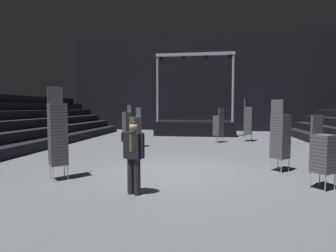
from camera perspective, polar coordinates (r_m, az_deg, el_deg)
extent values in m
cube|color=#515459|center=(8.59, 1.69, -9.77)|extent=(22.00, 30.00, 0.10)
cube|color=black|center=(23.39, 6.26, 8.90)|extent=(22.00, 0.30, 8.00)
cube|color=black|center=(12.31, -31.43, -4.85)|extent=(0.75, 24.00, 0.45)
cube|color=black|center=(19.81, 5.74, -0.36)|extent=(5.57, 3.07, 0.99)
cylinder|color=#9EA0A8|center=(18.82, -2.21, 7.83)|extent=(0.16, 0.16, 4.53)
cylinder|color=#9EA0A8|center=(18.55, 13.51, 7.78)|extent=(0.16, 0.16, 4.53)
cube|color=#9EA0A8|center=(18.80, 5.64, 14.78)|extent=(5.27, 0.20, 0.20)
cylinder|color=black|center=(19.02, -1.47, 14.00)|extent=(0.18, 0.18, 0.22)
cylinder|color=black|center=(18.82, 3.25, 14.10)|extent=(0.18, 0.18, 0.22)
cylinder|color=black|center=(18.74, 8.03, 14.11)|extent=(0.18, 0.18, 0.22)
cylinder|color=black|center=(18.78, 12.83, 14.03)|extent=(0.18, 0.18, 0.22)
cylinder|color=black|center=(6.28, -6.49, -10.58)|extent=(0.15, 0.15, 0.83)
cylinder|color=black|center=(6.38, -7.86, -10.37)|extent=(0.15, 0.15, 0.83)
cube|color=silver|center=(6.14, -7.56, -4.17)|extent=(0.20, 0.15, 0.59)
cube|color=black|center=(6.19, -7.24, -4.10)|extent=(0.45, 0.35, 0.59)
cube|color=brown|center=(6.09, -7.86, -3.58)|extent=(0.06, 0.03, 0.38)
cylinder|color=black|center=(6.06, -5.40, -4.15)|extent=(0.12, 0.12, 0.54)
cylinder|color=black|center=(6.32, -9.00, -3.84)|extent=(0.12, 0.12, 0.54)
sphere|color=#DBAD89|center=(6.15, -7.27, -0.12)|extent=(0.19, 0.19, 0.19)
sphere|color=black|center=(6.14, -7.28, 0.37)|extent=(0.16, 0.16, 0.16)
cylinder|color=#B2B5BA|center=(13.30, -7.09, -3.78)|extent=(0.02, 0.02, 0.40)
cylinder|color=#B2B5BA|center=(13.61, -7.96, -3.61)|extent=(0.02, 0.02, 0.40)
cylinder|color=#B2B5BA|center=(13.50, -5.73, -3.65)|extent=(0.02, 0.02, 0.40)
cylinder|color=#B2B5BA|center=(13.82, -6.62, -3.48)|extent=(0.02, 0.02, 0.40)
cube|color=#4C4C51|center=(13.53, -6.86, -2.61)|extent=(0.62, 0.62, 0.08)
cube|color=#4C4C51|center=(13.52, -6.86, -2.25)|extent=(0.62, 0.62, 0.08)
cube|color=#4C4C51|center=(13.51, -6.86, -1.89)|extent=(0.62, 0.62, 0.08)
cube|color=#4C4C51|center=(13.50, -6.87, -1.54)|extent=(0.62, 0.62, 0.08)
cube|color=#4C4C51|center=(13.49, -6.87, -1.18)|extent=(0.62, 0.62, 0.08)
cube|color=#4C4C51|center=(13.48, -6.87, -0.82)|extent=(0.62, 0.62, 0.08)
cube|color=#4C4C51|center=(13.48, -6.88, -0.46)|extent=(0.62, 0.62, 0.08)
cube|color=#4C4C51|center=(13.47, -6.88, -0.10)|extent=(0.62, 0.62, 0.08)
cube|color=#4C4C51|center=(13.46, -6.88, 0.26)|extent=(0.62, 0.62, 0.08)
cube|color=#4C4C51|center=(13.46, -6.88, 0.63)|extent=(0.62, 0.62, 0.08)
cube|color=#4C4C51|center=(13.45, -6.89, 0.99)|extent=(0.62, 0.62, 0.08)
cube|color=#4C4C51|center=(13.45, -6.89, 1.35)|extent=(0.62, 0.62, 0.08)
cube|color=#4C4C51|center=(13.45, -6.89, 1.71)|extent=(0.62, 0.62, 0.08)
cube|color=#4C4C51|center=(13.55, -6.21, 2.89)|extent=(0.34, 0.31, 0.46)
cylinder|color=#B2B5BA|center=(15.55, 9.50, -2.67)|extent=(0.02, 0.02, 0.40)
cylinder|color=#B2B5BA|center=(15.84, 10.40, -2.56)|extent=(0.02, 0.02, 0.40)
cylinder|color=#B2B5BA|center=(15.31, 10.58, -2.79)|extent=(0.02, 0.02, 0.40)
cylinder|color=#B2B5BA|center=(15.60, 11.47, -2.68)|extent=(0.02, 0.02, 0.40)
cube|color=#4C4C51|center=(15.55, 10.50, -1.79)|extent=(0.62, 0.62, 0.08)
cube|color=#4C4C51|center=(15.54, 10.50, -1.48)|extent=(0.62, 0.62, 0.08)
cube|color=#4C4C51|center=(15.53, 10.51, -1.16)|extent=(0.62, 0.62, 0.08)
cube|color=#4C4C51|center=(15.52, 10.51, -0.85)|extent=(0.62, 0.62, 0.08)
cube|color=#4C4C51|center=(15.52, 10.51, -0.54)|extent=(0.62, 0.62, 0.08)
cube|color=#4C4C51|center=(15.51, 10.52, -0.23)|extent=(0.62, 0.62, 0.08)
cube|color=#4C4C51|center=(15.50, 10.52, 0.09)|extent=(0.62, 0.62, 0.08)
cube|color=#4C4C51|center=(15.50, 10.53, 0.40)|extent=(0.62, 0.62, 0.08)
cube|color=#4C4C51|center=(15.49, 10.53, 0.71)|extent=(0.62, 0.62, 0.08)
cube|color=#4C4C51|center=(15.49, 10.53, 1.03)|extent=(0.62, 0.62, 0.08)
cube|color=#4C4C51|center=(15.49, 10.54, 1.34)|extent=(0.62, 0.62, 0.08)
cube|color=#4C4C51|center=(15.48, 10.54, 1.66)|extent=(0.62, 0.62, 0.08)
cube|color=#4C4C51|center=(15.48, 10.55, 1.97)|extent=(0.62, 0.62, 0.08)
cube|color=#4C4C51|center=(15.35, 11.12, 2.96)|extent=(0.31, 0.34, 0.46)
cylinder|color=#B2B5BA|center=(16.70, 17.14, -2.34)|extent=(0.02, 0.02, 0.40)
cylinder|color=#B2B5BA|center=(16.33, 16.99, -2.48)|extent=(0.02, 0.02, 0.40)
cylinder|color=#B2B5BA|center=(16.75, 15.84, -2.30)|extent=(0.02, 0.02, 0.40)
cylinder|color=#B2B5BA|center=(16.38, 15.67, -2.43)|extent=(0.02, 0.02, 0.40)
cube|color=#4C4C51|center=(16.51, 16.43, -1.55)|extent=(0.54, 0.54, 0.08)
cube|color=#4C4C51|center=(16.51, 16.43, -1.26)|extent=(0.54, 0.54, 0.08)
cube|color=#4C4C51|center=(16.50, 16.44, -0.96)|extent=(0.54, 0.54, 0.08)
cube|color=#4C4C51|center=(16.49, 16.44, -0.67)|extent=(0.54, 0.54, 0.08)
cube|color=#4C4C51|center=(16.49, 16.45, -0.37)|extent=(0.54, 0.54, 0.08)
cube|color=#4C4C51|center=(16.48, 16.46, -0.08)|extent=(0.54, 0.54, 0.08)
cube|color=#4C4C51|center=(16.47, 16.46, 0.22)|extent=(0.54, 0.54, 0.08)
cube|color=#4C4C51|center=(16.47, 16.47, 0.51)|extent=(0.54, 0.54, 0.08)
cube|color=#4C4C51|center=(16.46, 16.47, 0.81)|extent=(0.54, 0.54, 0.08)
cube|color=#4C4C51|center=(16.46, 16.48, 1.10)|extent=(0.54, 0.54, 0.08)
cube|color=#4C4C51|center=(16.46, 16.49, 1.40)|extent=(0.54, 0.54, 0.08)
cube|color=#4C4C51|center=(16.45, 16.49, 1.69)|extent=(0.54, 0.54, 0.08)
cube|color=#4C4C51|center=(16.45, 16.50, 1.99)|extent=(0.54, 0.54, 0.08)
cube|color=#4C4C51|center=(16.45, 16.50, 2.29)|extent=(0.54, 0.54, 0.08)
cube|color=#4C4C51|center=(16.45, 16.51, 2.58)|extent=(0.54, 0.54, 0.08)
cube|color=#4C4C51|center=(16.44, 16.51, 2.88)|extent=(0.54, 0.54, 0.08)
cube|color=#4C4C51|center=(16.44, 16.52, 3.17)|extent=(0.54, 0.54, 0.08)
cube|color=#4C4C51|center=(16.44, 16.53, 3.47)|extent=(0.54, 0.54, 0.08)
cube|color=#4C4C51|center=(16.44, 16.53, 3.77)|extent=(0.54, 0.54, 0.08)
cube|color=#4C4C51|center=(16.47, 15.88, 4.73)|extent=(0.15, 0.40, 0.46)
cylinder|color=#B2B5BA|center=(8.03, -20.32, -9.15)|extent=(0.02, 0.02, 0.40)
cylinder|color=#B2B5BA|center=(7.95, -23.01, -9.36)|extent=(0.02, 0.02, 0.40)
cylinder|color=#B2B5BA|center=(8.39, -20.97, -8.61)|extent=(0.02, 0.02, 0.40)
cylinder|color=#B2B5BA|center=(8.32, -23.55, -8.79)|extent=(0.02, 0.02, 0.40)
cube|color=#4C4C51|center=(8.12, -22.01, -7.31)|extent=(0.62, 0.62, 0.08)
cube|color=#4C4C51|center=(8.11, -22.02, -6.72)|extent=(0.62, 0.62, 0.08)
cube|color=#4C4C51|center=(8.09, -22.04, -6.12)|extent=(0.62, 0.62, 0.08)
cube|color=#4C4C51|center=(8.08, -22.06, -5.53)|extent=(0.62, 0.62, 0.08)
cube|color=#4C4C51|center=(8.06, -22.07, -4.93)|extent=(0.62, 0.62, 0.08)
cube|color=#4C4C51|center=(8.05, -22.09, -4.34)|extent=(0.62, 0.62, 0.08)
cube|color=#4C4C51|center=(8.04, -22.10, -3.74)|extent=(0.62, 0.62, 0.08)
cube|color=#4C4C51|center=(8.03, -22.12, -3.14)|extent=(0.62, 0.62, 0.08)
cube|color=#4C4C51|center=(8.02, -22.14, -2.53)|extent=(0.62, 0.62, 0.08)
cube|color=#4C4C51|center=(8.01, -22.15, -1.93)|extent=(0.62, 0.62, 0.08)
cube|color=#4C4C51|center=(8.00, -22.17, -1.32)|extent=(0.62, 0.62, 0.08)
cube|color=#4C4C51|center=(8.00, -22.18, -0.72)|extent=(0.62, 0.62, 0.08)
cube|color=#4C4C51|center=(7.99, -22.20, -0.11)|extent=(0.62, 0.62, 0.08)
cube|color=#4C4C51|center=(7.98, -22.22, 0.50)|extent=(0.62, 0.62, 0.08)
cube|color=#4C4C51|center=(7.98, -22.23, 1.11)|extent=(0.62, 0.62, 0.08)
cube|color=#4C4C51|center=(7.98, -22.25, 1.72)|extent=(0.62, 0.62, 0.08)
cube|color=#4C4C51|center=(7.97, -22.26, 2.33)|extent=(0.62, 0.62, 0.08)
cube|color=#4C4C51|center=(7.97, -22.28, 2.94)|extent=(0.62, 0.62, 0.08)
cube|color=#4C4C51|center=(7.97, -22.30, 3.55)|extent=(0.62, 0.62, 0.08)
cube|color=#4C4C51|center=(7.97, -22.31, 4.16)|extent=(0.62, 0.62, 0.08)
cube|color=#4C4C51|center=(8.17, -22.66, 6.05)|extent=(0.33, 0.31, 0.46)
cylinder|color=#B2B5BA|center=(7.78, 31.64, -9.93)|extent=(0.02, 0.02, 0.40)
cylinder|color=#B2B5BA|center=(7.46, 30.16, -10.46)|extent=(0.02, 0.02, 0.40)
cylinder|color=#B2B5BA|center=(7.97, 29.25, -9.52)|extent=(0.02, 0.02, 0.40)
cylinder|color=#B2B5BA|center=(7.66, 27.70, -10.01)|extent=(0.02, 0.02, 0.40)
cube|color=#4C4C51|center=(7.66, 29.75, -8.22)|extent=(0.62, 0.62, 0.08)
cube|color=#4C4C51|center=(7.65, 29.77, -7.59)|extent=(0.62, 0.62, 0.08)
cube|color=#4C4C51|center=(7.63, 29.79, -6.97)|extent=(0.62, 0.62, 0.08)
cube|color=#4C4C51|center=(7.61, 29.82, -6.34)|extent=(0.62, 0.62, 0.08)
cube|color=#4C4C51|center=(7.60, 29.84, -5.71)|extent=(0.62, 0.62, 0.08)
cube|color=#4C4C51|center=(7.59, 29.86, -5.07)|extent=(0.62, 0.62, 0.08)
cube|color=#4C4C51|center=(7.58, 29.88, -4.44)|extent=(0.62, 0.62, 0.08)
cube|color=#4C4C51|center=(7.56, 29.91, -3.80)|extent=(0.62, 0.62, 0.08)
cube|color=#4C4C51|center=(7.55, 29.93, -3.16)|extent=(0.62, 0.62, 0.08)
cube|color=#4C4C51|center=(7.54, 29.95, -2.52)|extent=(0.62, 0.62, 0.08)
cube|color=#4C4C51|center=(7.54, 29.97, -1.88)|extent=(0.62, 0.62, 0.08)
cube|color=#4C4C51|center=(7.62, 28.80, 0.28)|extent=(0.35, 0.28, 0.46)
cylinder|color=#B2B5BA|center=(9.46, 22.09, -7.22)|extent=(0.02, 0.02, 0.40)
cylinder|color=#B2B5BA|center=(9.26, 24.04, -7.52)|extent=(0.02, 0.02, 0.40)
cylinder|color=#B2B5BA|center=(9.16, 20.72, -7.55)|extent=(0.02, 0.02, 0.40)
cylinder|color=#B2B5BA|center=(8.95, 22.71, -7.88)|extent=(0.02, 0.02, 0.40)
cube|color=#4C4C51|center=(9.16, 22.43, -6.05)|extent=(0.62, 0.62, 0.08)
cube|color=#4C4C51|center=(9.15, 22.45, -5.53)|extent=(0.62, 0.62, 0.08)
cube|color=#4C4C51|center=(9.13, 22.46, -5.00)|extent=(0.62, 0.62, 0.08)
cube|color=#4C4C51|center=(9.12, 22.47, -4.48)|extent=(0.62, 0.62, 0.08)
cube|color=#4C4C51|center=(9.11, 22.49, -3.95)|extent=(0.62, 0.62, 0.08)
cube|color=#4C4C51|center=(9.10, 22.50, -3.42)|extent=(0.62, 0.62, 0.08)
cube|color=#4C4C51|center=(9.09, 22.52, -2.88)|extent=(0.62, 0.62, 0.08)
cube|color=#4C4C51|center=(9.08, 22.53, -2.35)|extent=(0.62, 0.62, 0.08)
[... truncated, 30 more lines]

